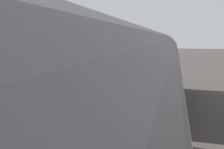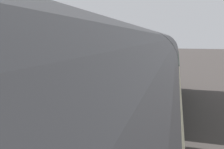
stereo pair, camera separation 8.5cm
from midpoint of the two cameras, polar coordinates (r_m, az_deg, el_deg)
ground_plane at (r=11.55m, az=4.50°, el=-11.15°), size 160.00×160.00×0.00m
platform at (r=12.71m, az=-13.10°, el=-7.41°), size 32.00×5.79×0.86m
platform_edge_coping at (r=11.55m, az=-1.22°, el=-6.59°), size 32.00×0.36×0.02m
rail_near at (r=11.34m, az=12.72°, el=-11.36°), size 52.00×0.08×0.14m
rail_far at (r=11.49m, az=5.41°, el=-10.89°), size 52.00×0.08×0.14m
train at (r=9.35m, az=8.22°, el=-1.94°), size 18.89×2.73×4.32m
station_building at (r=13.89m, az=-14.34°, el=2.11°), size 5.78×4.54×5.66m
bench_by_lamp at (r=19.58m, az=1.22°, el=1.32°), size 1.42×0.49×0.88m
planter_under_sign at (r=21.01m, az=-2.86°, el=1.27°), size 1.05×0.32×0.56m
planter_edge_near at (r=18.07m, az=3.92°, el=0.42°), size 0.49×0.49×0.81m
planter_bench_right at (r=22.14m, az=1.55°, el=2.39°), size 0.67×0.67×1.01m
lamp_post_platform at (r=7.66m, az=-14.45°, el=2.83°), size 0.32×0.50×3.30m
station_sign_board at (r=6.53m, az=-20.08°, el=-8.83°), size 0.96×0.06×1.57m
tree_distant at (r=21.15m, az=-22.64°, el=11.20°), size 3.20×3.15×6.81m
tree_far_left at (r=29.83m, az=-21.35°, el=12.15°), size 4.50×4.00×8.03m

